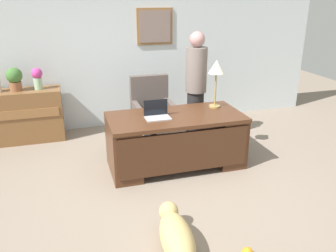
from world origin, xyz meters
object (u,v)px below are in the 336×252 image
at_px(desk_lamp, 216,70).
at_px(potted_plant, 15,78).
at_px(dog_lying, 176,236).
at_px(armchair, 152,113).
at_px(vase_with_flowers, 37,77).
at_px(person_standing, 196,87).
at_px(desk, 176,139).
at_px(laptop, 157,113).
at_px(credenza, 22,116).

xyz_separation_m(desk_lamp, potted_plant, (-2.75, 1.36, -0.23)).
bearing_deg(dog_lying, armchair, 80.59).
relative_size(desk_lamp, vase_with_flowers, 1.97).
xyz_separation_m(person_standing, desk_lamp, (0.09, -0.51, 0.36)).
relative_size(desk, laptop, 5.62).
relative_size(person_standing, dog_lying, 1.88).
bearing_deg(laptop, credenza, 139.40).
height_order(dog_lying, potted_plant, potted_plant).
xyz_separation_m(person_standing, vase_with_flowers, (-2.32, 0.84, 0.12)).
relative_size(credenza, potted_plant, 3.49).
bearing_deg(potted_plant, desk_lamp, -26.29).
distance_m(person_standing, desk_lamp, 0.64).
bearing_deg(desk, dog_lying, -107.84).
height_order(desk_lamp, potted_plant, desk_lamp).
bearing_deg(credenza, potted_plant, 176.73).
relative_size(armchair, vase_with_flowers, 3.12).
distance_m(desk, person_standing, 1.05).
height_order(desk, credenza, credenza).
bearing_deg(vase_with_flowers, potted_plant, 180.00).
relative_size(dog_lying, potted_plant, 2.56).
height_order(armchair, potted_plant, potted_plant).
bearing_deg(vase_with_flowers, armchair, -21.34).
relative_size(desk, vase_with_flowers, 5.32).
bearing_deg(desk_lamp, laptop, -167.35).
bearing_deg(armchair, desk, -83.78).
bearing_deg(dog_lying, credenza, 115.92).
bearing_deg(dog_lying, laptop, 80.92).
height_order(person_standing, desk_lamp, person_standing).
bearing_deg(person_standing, potted_plant, 162.40).
height_order(dog_lying, vase_with_flowers, vase_with_flowers).
distance_m(credenza, dog_lying, 3.57).
bearing_deg(laptop, armchair, 80.00).
distance_m(person_standing, laptop, 1.09).
xyz_separation_m(desk, potted_plant, (-2.10, 1.58, 0.63)).
bearing_deg(laptop, potted_plant, 139.72).
bearing_deg(credenza, armchair, -18.24).
bearing_deg(armchair, desk_lamp, -43.33).
relative_size(vase_with_flowers, potted_plant, 0.94).
relative_size(credenza, armchair, 1.19).
height_order(desk, dog_lying, desk).
bearing_deg(dog_lying, potted_plant, 116.24).
height_order(person_standing, vase_with_flowers, person_standing).
height_order(desk, potted_plant, potted_plant).
xyz_separation_m(armchair, dog_lying, (-0.42, -2.55, -0.32)).
height_order(credenza, person_standing, person_standing).
bearing_deg(desk, laptop, 176.19).
relative_size(dog_lying, laptop, 2.88).
distance_m(person_standing, potted_plant, 2.79).
xyz_separation_m(credenza, desk_lamp, (2.72, -1.36, 0.84)).
bearing_deg(laptop, person_standing, 41.49).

